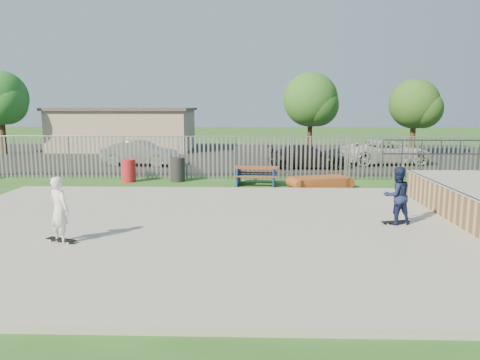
{
  "coord_description": "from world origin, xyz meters",
  "views": [
    {
      "loc": [
        1.88,
        -12.56,
        3.46
      ],
      "look_at": [
        1.45,
        2.0,
        1.1
      ],
      "focal_mm": 35.0,
      "sensor_mm": 36.0,
      "label": 1
    }
  ],
  "objects_px": {
    "trash_bin_grey": "(178,169)",
    "car_silver": "(140,153)",
    "funbox": "(320,182)",
    "tree_right": "(414,104)",
    "tree_left": "(0,98)",
    "trash_bin_red": "(129,171)",
    "car_dark": "(308,157)",
    "car_white": "(387,152)",
    "skater_navy": "(397,196)",
    "tree_mid": "(311,100)",
    "picnic_table": "(256,176)",
    "skater_white": "(59,210)"
  },
  "relations": [
    {
      "from": "trash_bin_grey",
      "to": "tree_mid",
      "type": "distance_m",
      "value": 13.38
    },
    {
      "from": "trash_bin_grey",
      "to": "skater_white",
      "type": "relative_size",
      "value": 0.67
    },
    {
      "from": "funbox",
      "to": "car_silver",
      "type": "distance_m",
      "value": 11.5
    },
    {
      "from": "funbox",
      "to": "tree_right",
      "type": "xyz_separation_m",
      "value": [
        8.07,
        12.86,
        3.26
      ]
    },
    {
      "from": "trash_bin_grey",
      "to": "car_dark",
      "type": "bearing_deg",
      "value": 35.42
    },
    {
      "from": "funbox",
      "to": "tree_left",
      "type": "bearing_deg",
      "value": 130.61
    },
    {
      "from": "trash_bin_grey",
      "to": "tree_left",
      "type": "relative_size",
      "value": 0.19
    },
    {
      "from": "car_silver",
      "to": "car_white",
      "type": "bearing_deg",
      "value": -77.69
    },
    {
      "from": "trash_bin_red",
      "to": "tree_left",
      "type": "xyz_separation_m",
      "value": [
        -11.89,
        11.52,
        3.39
      ]
    },
    {
      "from": "trash_bin_red",
      "to": "car_silver",
      "type": "bearing_deg",
      "value": 98.39
    },
    {
      "from": "car_dark",
      "to": "tree_mid",
      "type": "distance_m",
      "value": 7.04
    },
    {
      "from": "car_silver",
      "to": "skater_navy",
      "type": "distance_m",
      "value": 17.02
    },
    {
      "from": "trash_bin_red",
      "to": "funbox",
      "type": "bearing_deg",
      "value": -8.08
    },
    {
      "from": "picnic_table",
      "to": "tree_right",
      "type": "xyz_separation_m",
      "value": [
        10.75,
        12.24,
        3.08
      ]
    },
    {
      "from": "trash_bin_red",
      "to": "tree_mid",
      "type": "height_order",
      "value": "tree_mid"
    },
    {
      "from": "skater_navy",
      "to": "car_dark",
      "type": "bearing_deg",
      "value": -99.94
    },
    {
      "from": "picnic_table",
      "to": "trash_bin_grey",
      "type": "bearing_deg",
      "value": 171.84
    },
    {
      "from": "picnic_table",
      "to": "tree_left",
      "type": "bearing_deg",
      "value": 149.66
    },
    {
      "from": "car_silver",
      "to": "tree_left",
      "type": "bearing_deg",
      "value": 70.24
    },
    {
      "from": "car_dark",
      "to": "car_silver",
      "type": "bearing_deg",
      "value": 83.14
    },
    {
      "from": "car_silver",
      "to": "tree_mid",
      "type": "height_order",
      "value": "tree_mid"
    },
    {
      "from": "car_dark",
      "to": "car_white",
      "type": "height_order",
      "value": "car_white"
    },
    {
      "from": "picnic_table",
      "to": "trash_bin_grey",
      "type": "height_order",
      "value": "trash_bin_grey"
    },
    {
      "from": "picnic_table",
      "to": "car_silver",
      "type": "distance_m",
      "value": 9.02
    },
    {
      "from": "picnic_table",
      "to": "car_white",
      "type": "xyz_separation_m",
      "value": [
        7.63,
        7.17,
        0.34
      ]
    },
    {
      "from": "tree_right",
      "to": "skater_white",
      "type": "xyz_separation_m",
      "value": [
        -15.53,
        -21.5,
        -2.52
      ]
    },
    {
      "from": "funbox",
      "to": "tree_right",
      "type": "relative_size",
      "value": 0.47
    },
    {
      "from": "car_silver",
      "to": "car_dark",
      "type": "bearing_deg",
      "value": -86.99
    },
    {
      "from": "trash_bin_grey",
      "to": "car_silver",
      "type": "bearing_deg",
      "value": 119.07
    },
    {
      "from": "picnic_table",
      "to": "car_dark",
      "type": "relative_size",
      "value": 0.45
    },
    {
      "from": "car_dark",
      "to": "skater_navy",
      "type": "relative_size",
      "value": 2.69
    },
    {
      "from": "trash_bin_grey",
      "to": "tree_mid",
      "type": "height_order",
      "value": "tree_mid"
    },
    {
      "from": "car_dark",
      "to": "tree_left",
      "type": "height_order",
      "value": "tree_left"
    },
    {
      "from": "tree_right",
      "to": "skater_navy",
      "type": "relative_size",
      "value": 3.21
    },
    {
      "from": "car_silver",
      "to": "trash_bin_grey",
      "type": "bearing_deg",
      "value": -142.6
    },
    {
      "from": "car_silver",
      "to": "skater_white",
      "type": "xyz_separation_m",
      "value": [
        1.78,
        -15.45,
        0.23
      ]
    },
    {
      "from": "skater_navy",
      "to": "skater_white",
      "type": "xyz_separation_m",
      "value": [
        -8.66,
        -2.01,
        0.0
      ]
    },
    {
      "from": "funbox",
      "to": "trash_bin_grey",
      "type": "bearing_deg",
      "value": 150.03
    },
    {
      "from": "tree_mid",
      "to": "trash_bin_grey",
      "type": "bearing_deg",
      "value": -123.72
    },
    {
      "from": "trash_bin_grey",
      "to": "car_white",
      "type": "bearing_deg",
      "value": 29.79
    },
    {
      "from": "tree_left",
      "to": "skater_navy",
      "type": "relative_size",
      "value": 3.59
    },
    {
      "from": "tree_left",
      "to": "skater_navy",
      "type": "distance_m",
      "value": 29.07
    },
    {
      "from": "tree_left",
      "to": "tree_right",
      "type": "xyz_separation_m",
      "value": [
        28.38,
        0.14,
        -0.41
      ]
    },
    {
      "from": "car_silver",
      "to": "picnic_table",
      "type": "bearing_deg",
      "value": -124.99
    },
    {
      "from": "trash_bin_grey",
      "to": "tree_left",
      "type": "height_order",
      "value": "tree_left"
    },
    {
      "from": "trash_bin_red",
      "to": "skater_navy",
      "type": "bearing_deg",
      "value": -39.14
    },
    {
      "from": "picnic_table",
      "to": "car_silver",
      "type": "xyz_separation_m",
      "value": [
        -6.56,
        6.19,
        0.33
      ]
    },
    {
      "from": "skater_navy",
      "to": "picnic_table",
      "type": "bearing_deg",
      "value": -76.55
    },
    {
      "from": "tree_mid",
      "to": "tree_right",
      "type": "xyz_separation_m",
      "value": [
        7.09,
        0.66,
        -0.28
      ]
    },
    {
      "from": "trash_bin_red",
      "to": "car_silver",
      "type": "xyz_separation_m",
      "value": [
        -0.83,
        5.62,
        0.22
      ]
    }
  ]
}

